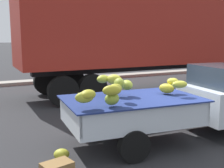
% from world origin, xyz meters
% --- Properties ---
extents(ground, '(220.00, 220.00, 0.00)m').
position_xyz_m(ground, '(0.00, 0.00, 0.00)').
color(ground, '#28282B').
extents(curb_strip, '(80.00, 0.80, 0.16)m').
position_xyz_m(curb_strip, '(0.00, 9.84, 0.08)').
color(curb_strip, gray).
rests_on(curb_strip, ground).
extents(pickup_truck, '(5.34, 2.18, 1.70)m').
position_xyz_m(pickup_truck, '(0.68, -0.04, 0.89)').
color(pickup_truck, silver).
rests_on(pickup_truck, ground).
extents(semi_trailer, '(12.03, 2.72, 3.95)m').
position_xyz_m(semi_trailer, '(2.97, 5.44, 2.54)').
color(semi_trailer, maroon).
rests_on(semi_trailer, ground).
extents(fallen_banana_bunch_near_tailgate, '(0.40, 0.39, 0.22)m').
position_xyz_m(fallen_banana_bunch_near_tailgate, '(-2.98, 0.09, 0.11)').
color(fallen_banana_bunch_near_tailgate, gold).
rests_on(fallen_banana_bunch_near_tailgate, ground).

